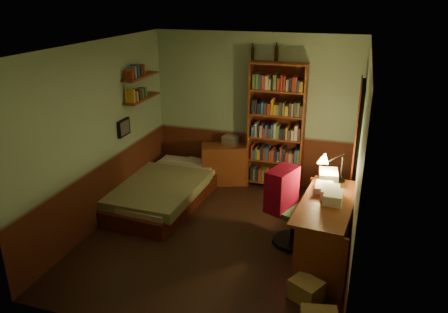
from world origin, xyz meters
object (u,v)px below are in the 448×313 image
(cardboard_box_b, at_px, (306,290))
(desk, at_px, (325,230))
(mini_stereo, at_px, (231,140))
(bookshelf, at_px, (276,128))
(desk_lamp, at_px, (342,162))
(bed, at_px, (163,182))
(office_chair, at_px, (294,211))
(dresser, at_px, (224,164))

(cardboard_box_b, bearing_deg, desk, 83.36)
(mini_stereo, distance_m, cardboard_box_b, 3.41)
(bookshelf, distance_m, desk, 2.30)
(desk_lamp, bearing_deg, bed, 179.02)
(desk, relative_size, office_chair, 1.52)
(mini_stereo, distance_m, desk_lamp, 2.37)
(bed, height_order, bookshelf, bookshelf)
(dresser, relative_size, office_chair, 0.79)
(office_chair, bearing_deg, desk, -5.61)
(cardboard_box_b, bearing_deg, bookshelf, 108.11)
(bed, relative_size, mini_stereo, 8.14)
(bookshelf, bearing_deg, office_chair, -70.19)
(desk, xyz_separation_m, cardboard_box_b, (-0.10, -0.89, -0.28))
(bed, height_order, mini_stereo, mini_stereo)
(dresser, height_order, cardboard_box_b, dresser)
(office_chair, bearing_deg, dresser, 152.79)
(cardboard_box_b, bearing_deg, bed, 145.23)
(mini_stereo, bearing_deg, cardboard_box_b, -48.22)
(bookshelf, bearing_deg, desk_lamp, -47.59)
(cardboard_box_b, bearing_deg, desk_lamp, 82.10)
(dresser, bearing_deg, bookshelf, -14.54)
(mini_stereo, xyz_separation_m, desk_lamp, (1.94, -1.32, 0.31))
(dresser, xyz_separation_m, desk, (1.91, -1.86, 0.05))
(bed, relative_size, office_chair, 2.22)
(office_chair, xyz_separation_m, cardboard_box_b, (0.33, -1.10, -0.38))
(bed, bearing_deg, desk, -13.57)
(office_chair, distance_m, cardboard_box_b, 1.21)
(desk, height_order, cardboard_box_b, desk)
(desk_lamp, relative_size, cardboard_box_b, 1.70)
(bookshelf, bearing_deg, dresser, -173.75)
(dresser, bearing_deg, bed, -146.08)
(bookshelf, height_order, desk_lamp, bookshelf)
(dresser, relative_size, mini_stereo, 2.91)
(office_chair, relative_size, cardboard_box_b, 2.99)
(bed, bearing_deg, office_chair, -11.88)
(desk, bearing_deg, mini_stereo, 138.58)
(dresser, bearing_deg, cardboard_box_b, -76.65)
(desk, bearing_deg, bookshelf, 123.80)
(bookshelf, relative_size, desk, 1.44)
(mini_stereo, bearing_deg, office_chair, -40.92)
(dresser, xyz_separation_m, office_chair, (1.48, -1.64, 0.15))
(bed, distance_m, cardboard_box_b, 3.08)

